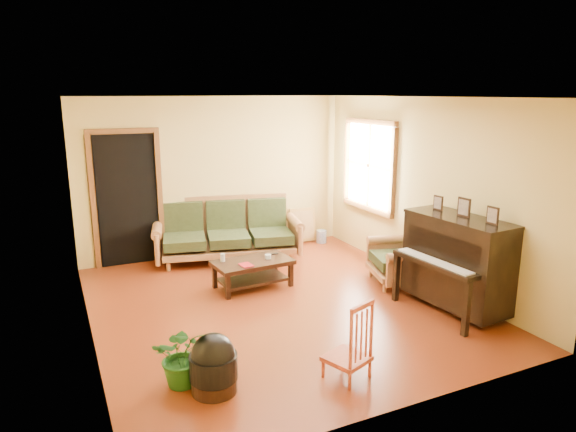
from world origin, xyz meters
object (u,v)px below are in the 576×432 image
footstool (214,370)px  coffee_table (253,274)px  red_chair (347,339)px  sofa (228,230)px  potted_plant (183,355)px  armchair (399,253)px  piano (457,264)px  ceramic_crock (321,236)px

footstool → coffee_table: bearing=60.8°
footstool → red_chair: (1.22, -0.31, 0.19)m
sofa → potted_plant: size_ratio=3.87×
footstool → armchair: bearing=25.5°
piano → ceramic_crock: size_ratio=5.89×
red_chair → potted_plant: 1.53m
piano → red_chair: size_ratio=1.71×
red_chair → ceramic_crock: red_chair is taller
sofa → armchair: bearing=-34.8°
sofa → footstool: sofa is taller
footstool → ceramic_crock: 4.93m
coffee_table → piano: 2.71m
footstool → piano: bearing=8.2°
armchair → ceramic_crock: 2.26m
sofa → coffee_table: sofa is taller
armchair → potted_plant: (-3.41, -1.30, -0.14)m
coffee_table → ceramic_crock: 2.44m
piano → ceramic_crock: piano is taller
coffee_table → potted_plant: (-1.48, -2.03, 0.10)m
piano → potted_plant: (-3.48, -0.24, -0.30)m
potted_plant → ceramic_crock: bearing=46.1°
sofa → footstool: size_ratio=5.27×
armchair → piano: piano is taller
red_chair → ceramic_crock: size_ratio=3.45×
piano → footstool: piano is taller
sofa → coffee_table: (-0.08, -1.29, -0.30)m
potted_plant → red_chair: bearing=-20.4°
sofa → ceramic_crock: (1.84, 0.22, -0.38)m
coffee_table → potted_plant: 2.51m
ceramic_crock → potted_plant: (-3.40, -3.53, 0.18)m
footstool → red_chair: bearing=-14.1°
coffee_table → red_chair: size_ratio=1.35×
footstool → red_chair: 1.27m
piano → ceramic_crock: bearing=87.0°
footstool → red_chair: red_chair is taller
armchair → footstool: 3.55m
armchair → red_chair: armchair is taller
potted_plant → armchair: bearing=20.8°
potted_plant → coffee_table: bearing=53.9°
sofa → footstool: (-1.35, -3.55, -0.29)m
sofa → potted_plant: (-1.56, -3.32, -0.20)m
footstool → potted_plant: bearing=133.3°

